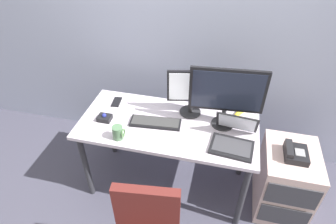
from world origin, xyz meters
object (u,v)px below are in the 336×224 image
file_cabinet (285,181)px  keyboard (155,122)px  monitor_side (191,90)px  laptop (234,138)px  monitor_main (227,94)px  desk_phone (295,153)px  banana (241,111)px  trackball_mouse (105,118)px  cell_phone (117,102)px  coffee_mug (118,133)px

file_cabinet → keyboard: size_ratio=1.48×
monitor_side → laptop: monitor_side is taller
file_cabinet → monitor_main: bearing=171.7°
desk_phone → keyboard: 1.11m
monitor_side → banana: (0.42, 0.09, -0.21)m
monitor_side → trackball_mouse: monitor_side is taller
trackball_mouse → banana: 1.14m
monitor_main → cell_phone: monitor_main is taller
file_cabinet → laptop: laptop is taller
trackball_mouse → laptop: bearing=-1.6°
cell_phone → trackball_mouse: bearing=-97.3°
keyboard → coffee_mug: coffee_mug is taller
desk_phone → trackball_mouse: 1.52m
desk_phone → trackball_mouse: size_ratio=1.82×
monitor_main → monitor_side: monitor_main is taller
monitor_main → laptop: size_ratio=1.61×
monitor_main → monitor_side: bearing=161.8°
cell_phone → banana: 1.08m
desk_phone → monitor_main: bearing=170.0°
laptop → coffee_mug: laptop is taller
cell_phone → coffee_mug: bearing=-72.9°
coffee_mug → banana: bearing=30.6°
coffee_mug → keyboard: bearing=44.9°
desk_phone → laptop: bearing=-168.7°
laptop → cell_phone: (-1.04, 0.28, -0.05)m
file_cabinet → keyboard: bearing=-178.3°
file_cabinet → monitor_side: 1.10m
laptop → banana: laptop is taller
trackball_mouse → banana: (1.08, 0.35, -0.00)m
file_cabinet → laptop: (-0.49, -0.11, 0.49)m
monitor_main → banana: monitor_main is taller
laptop → banana: 0.38m
coffee_mug → banana: 1.04m
coffee_mug → laptop: bearing=9.8°
monitor_side → trackball_mouse: size_ratio=3.69×
monitor_main → laptop: monitor_main is taller
laptop → keyboard: bearing=172.8°
monitor_main → banana: (0.14, 0.18, -0.28)m
trackball_mouse → banana: bearing=17.9°
file_cabinet → desk_phone: size_ratio=3.11×
laptop → monitor_side: bearing=142.3°
file_cabinet → monitor_side: bearing=168.4°
trackball_mouse → cell_phone: size_ratio=0.77×
monitor_main → keyboard: 0.61m
laptop → trackball_mouse: size_ratio=3.20×
desk_phone → banana: size_ratio=1.05×
coffee_mug → cell_phone: 0.47m
keyboard → laptop: size_ratio=1.20×
monitor_side → laptop: size_ratio=1.15×
laptop → file_cabinet: bearing=13.0°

